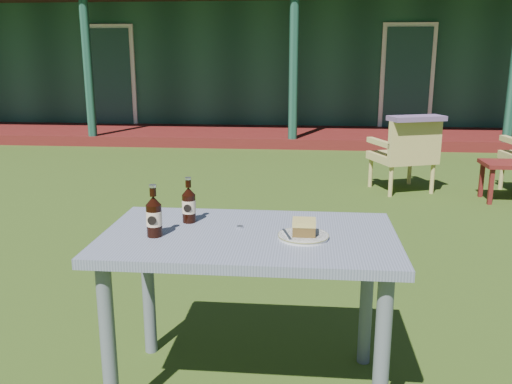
# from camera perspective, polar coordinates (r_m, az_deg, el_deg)

# --- Properties ---
(ground) EXTENTS (80.00, 80.00, 0.00)m
(ground) POSITION_cam_1_polar(r_m,az_deg,el_deg) (3.96, 1.78, -6.95)
(ground) COLOR #334916
(pavilion) EXTENTS (15.80, 8.30, 3.45)m
(pavilion) POSITION_cam_1_polar(r_m,az_deg,el_deg) (13.08, 4.56, 14.88)
(pavilion) COLOR #194233
(pavilion) RESTS_ON ground
(cafe_table) EXTENTS (1.20, 0.70, 0.72)m
(cafe_table) POSITION_cam_1_polar(r_m,az_deg,el_deg) (2.25, -0.72, -6.83)
(cafe_table) COLOR slate
(cafe_table) RESTS_ON ground
(plate) EXTENTS (0.20, 0.20, 0.01)m
(plate) POSITION_cam_1_polar(r_m,az_deg,el_deg) (2.17, 5.00, -4.65)
(plate) COLOR silver
(plate) RESTS_ON cafe_table
(cake_slice) EXTENTS (0.09, 0.09, 0.06)m
(cake_slice) POSITION_cam_1_polar(r_m,az_deg,el_deg) (2.16, 5.07, -3.69)
(cake_slice) COLOR #4F3A19
(cake_slice) RESTS_ON plate
(fork) EXTENTS (0.05, 0.14, 0.00)m
(fork) POSITION_cam_1_polar(r_m,az_deg,el_deg) (2.16, 3.27, -4.49)
(fork) COLOR silver
(fork) RESTS_ON plate
(cola_bottle_near) EXTENTS (0.06, 0.06, 0.20)m
(cola_bottle_near) POSITION_cam_1_polar(r_m,az_deg,el_deg) (2.36, -7.08, -1.31)
(cola_bottle_near) COLOR black
(cola_bottle_near) RESTS_ON cafe_table
(cola_bottle_far) EXTENTS (0.06, 0.07, 0.21)m
(cola_bottle_far) POSITION_cam_1_polar(r_m,az_deg,el_deg) (2.20, -10.69, -2.48)
(cola_bottle_far) COLOR black
(cola_bottle_far) RESTS_ON cafe_table
(bottle_cap) EXTENTS (0.03, 0.03, 0.01)m
(bottle_cap) POSITION_cam_1_polar(r_m,az_deg,el_deg) (2.29, -1.68, -3.69)
(bottle_cap) COLOR silver
(bottle_cap) RESTS_ON cafe_table
(armchair_left) EXTENTS (0.74, 0.71, 0.78)m
(armchair_left) POSITION_cam_1_polar(r_m,az_deg,el_deg) (5.98, 15.52, 4.14)
(armchair_left) COLOR tan
(armchair_left) RESTS_ON ground
(floral_throw) EXTENTS (0.62, 0.42, 0.05)m
(floral_throw) POSITION_cam_1_polar(r_m,az_deg,el_deg) (5.80, 16.56, 7.45)
(floral_throw) COLOR #654B75
(floral_throw) RESTS_ON armchair_left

